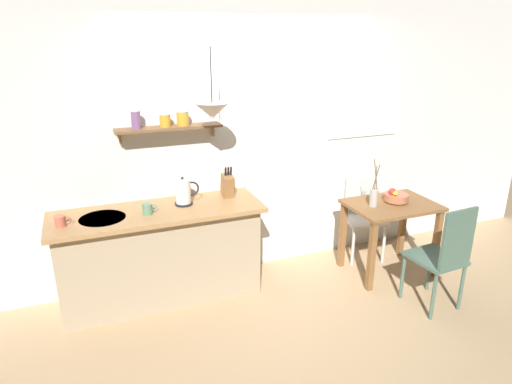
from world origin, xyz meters
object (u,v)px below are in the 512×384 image
Objects in this scene: dining_chair_far at (363,213)px; coffee_mug_spare at (60,221)px; electric_kettle at (184,192)px; knife_block at (227,185)px; fruit_bowl at (396,197)px; coffee_mug_by_sink at (148,209)px; dining_chair_near at (444,254)px; pendant_lamp at (212,111)px; dining_table at (391,217)px; twig_vase at (374,197)px.

coffee_mug_spare is at bearing -176.42° from dining_chair_far.
electric_kettle is 0.42m from knife_block.
fruit_bowl is 1.89× the size of coffee_mug_by_sink.
pendant_lamp is (-1.76, 0.93, 1.20)m from dining_chair_near.
coffee_mug_by_sink is (-2.39, 0.21, 0.13)m from fruit_bowl.
dining_chair_near is at bearing -17.91° from coffee_mug_spare.
twig_vase is at bearing 176.88° from dining_table.
coffee_mug_by_sink is at bearing -175.65° from dining_chair_far.
coffee_mug_spare is (-3.08, 0.20, 0.13)m from fruit_bowl.
fruit_bowl is (0.06, 0.03, 0.20)m from dining_table.
dining_table is 2.10m from pendant_lamp.
knife_block reaches higher than dining_table.
knife_block is at bearing -179.14° from dining_chair_far.
coffee_mug_by_sink is at bearing 157.06° from dining_chair_near.
dining_chair_far is 1.50× the size of pendant_lamp.
pendant_lamp is at bearing -2.32° from coffee_mug_spare.
knife_block reaches higher than fruit_bowl.
coffee_mug_spare is at bearing 162.09° from dining_chair_near.
dining_chair_far is at bearing 94.69° from dining_table.
fruit_bowl is (0.10, -0.39, 0.32)m from dining_chair_far.
dining_chair_near is 4.16× the size of fruit_bowl.
dining_chair_far is 2.03m from electric_kettle.
dining_table is 1.51× the size of pendant_lamp.
twig_vase reaches higher than electric_kettle.
pendant_lamp is at bearing -35.90° from electric_kettle.
coffee_mug_by_sink reaches higher than fruit_bowl.
electric_kettle is at bearing 6.79° from coffee_mug_spare.
electric_kettle is (-1.78, 0.35, 0.17)m from twig_vase.
knife_block is at bearing 5.63° from electric_kettle.
coffee_mug_by_sink is at bearing 174.90° from fruit_bowl.
dining_chair_far is at bearing 103.89° from fruit_bowl.
twig_vase is (-0.18, -0.41, 0.36)m from dining_chair_far.
dining_chair_far is 1.77× the size of twig_vase.
dining_chair_near reaches higher than fruit_bowl.
knife_block is at bearing 165.76° from dining_table.
fruit_bowl is at bearing -12.58° from knife_block.
knife_block is 0.79m from pendant_lamp.
pendant_lamp reaches higher than dining_chair_far.
dining_table is at bearing 90.22° from dining_chair_near.
pendant_lamp is at bearing 173.58° from twig_vase.
knife_block reaches higher than electric_kettle.
dining_chair_far is 6.78× the size of coffee_mug_spare.
pendant_lamp is (0.24, -0.17, 0.74)m from electric_kettle.
dining_chair_far is 0.51m from fruit_bowl.
electric_kettle reaches higher than dining_chair_far.
pendant_lamp is (-1.72, -0.24, 1.26)m from dining_chair_far.
dining_chair_near is 2.57m from coffee_mug_by_sink.
dining_chair_near reaches higher than coffee_mug_spare.
dining_chair_far is 1.63m from knife_block.
dining_chair_near is (0.00, -0.74, -0.06)m from dining_table.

